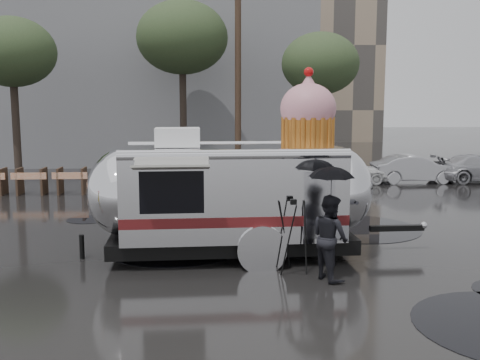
{
  "coord_description": "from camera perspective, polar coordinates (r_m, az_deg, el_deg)",
  "views": [
    {
      "loc": [
        0.99,
        -11.42,
        3.56
      ],
      "look_at": [
        1.78,
        1.18,
        1.75
      ],
      "focal_mm": 42.0,
      "sensor_mm": 36.0,
      "label": 1
    }
  ],
  "objects": [
    {
      "name": "grey_building",
      "position": [
        35.89,
        -11.88,
        12.71
      ],
      "size": [
        22.0,
        12.0,
        13.0
      ],
      "primitive_type": "cube",
      "color": "slate",
      "rests_on": "ground"
    },
    {
      "name": "utility_pole",
      "position": [
        25.49,
        -0.21,
        10.57
      ],
      "size": [
        1.6,
        0.28,
        9.0
      ],
      "color": "#473323",
      "rests_on": "ground"
    },
    {
      "name": "person_right",
      "position": [
        11.31,
        9.13,
        -5.77
      ],
      "size": [
        0.74,
        0.93,
        1.71
      ],
      "primitive_type": "imported",
      "rotation": [
        0.0,
        0.0,
        1.97
      ],
      "color": "black",
      "rests_on": "ground"
    },
    {
      "name": "airstream_trailer",
      "position": [
        12.78,
        -0.44,
        -0.96
      ],
      "size": [
        8.11,
        3.21,
        4.37
      ],
      "rotation": [
        0.0,
        0.0,
        0.03
      ],
      "color": "silver",
      "rests_on": "ground"
    },
    {
      "name": "ground",
      "position": [
        12.0,
        -8.27,
        -9.17
      ],
      "size": [
        120.0,
        120.0,
        0.0
      ],
      "primitive_type": "plane",
      "color": "black",
      "rests_on": "ground"
    },
    {
      "name": "puddles",
      "position": [
        13.51,
        7.58,
        -7.15
      ],
      "size": [
        10.66,
        10.77,
        0.01
      ],
      "color": "black",
      "rests_on": "ground"
    },
    {
      "name": "parked_cars",
      "position": [
        25.94,
        21.01,
        1.35
      ],
      "size": [
        13.2,
        1.9,
        1.5
      ],
      "color": "silver",
      "rests_on": "ground"
    },
    {
      "name": "tripod",
      "position": [
        11.62,
        5.41,
        -4.96
      ],
      "size": [
        0.57,
        0.64,
        1.55
      ],
      "rotation": [
        0.0,
        0.0,
        0.03
      ],
      "color": "black",
      "rests_on": "ground"
    },
    {
      "name": "umbrella_black",
      "position": [
        11.1,
        9.26,
        -0.4
      ],
      "size": [
        1.11,
        1.11,
        2.3
      ],
      "color": "black",
      "rests_on": "ground"
    },
    {
      "name": "barricade_row",
      "position": [
        22.57,
        -20.41,
        -0.07
      ],
      "size": [
        4.3,
        0.8,
        1.0
      ],
      "color": "#473323",
      "rests_on": "ground"
    },
    {
      "name": "tree_right",
      "position": [
        24.97,
        8.14,
        11.54
      ],
      "size": [
        3.36,
        3.36,
        6.42
      ],
      "color": "#382D26",
      "rests_on": "ground"
    },
    {
      "name": "tree_mid",
      "position": [
        26.58,
        -5.9,
        14.14
      ],
      "size": [
        4.2,
        4.2,
        8.03
      ],
      "color": "#382D26",
      "rests_on": "ground"
    },
    {
      "name": "tree_left",
      "position": [
        25.77,
        -22.15,
        11.87
      ],
      "size": [
        3.64,
        3.64,
        6.95
      ],
      "color": "#382D26",
      "rests_on": "ground"
    }
  ]
}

